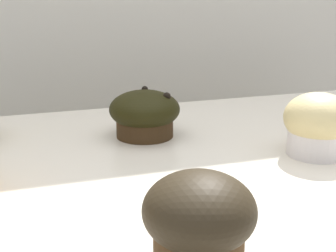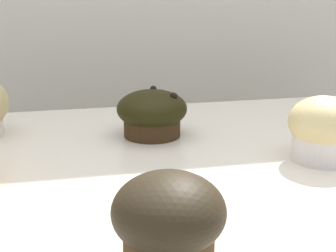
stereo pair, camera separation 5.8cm
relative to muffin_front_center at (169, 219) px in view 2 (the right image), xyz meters
The scene contains 4 objects.
wall_back 0.81m from the muffin_front_center, 81.80° to the left, with size 3.20×0.10×1.80m, color beige.
muffin_front_center is the anchor object (origin of this frame).
muffin_front_left 0.33m from the muffin_front_center, 81.95° to the left, with size 0.10×0.10×0.07m.
muffin_front_right 0.30m from the muffin_front_center, 37.64° to the left, with size 0.09×0.09×0.08m.
Camera 2 is at (-0.18, -0.51, 1.16)m, focal length 50.00 mm.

